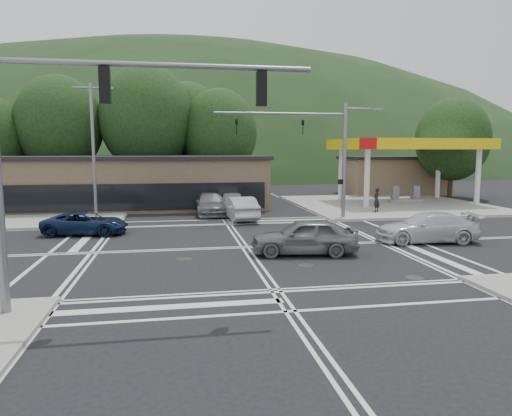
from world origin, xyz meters
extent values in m
plane|color=black|center=(0.00, 0.00, 0.00)|extent=(120.00, 120.00, 0.00)
cube|color=gray|center=(15.00, 15.00, 0.07)|extent=(16.00, 16.00, 0.15)
cube|color=gray|center=(-15.00, 15.00, 0.07)|extent=(16.00, 16.00, 0.15)
cylinder|color=silver|center=(12.00, 13.00, 2.50)|extent=(0.44, 0.44, 5.00)
cylinder|color=silver|center=(12.00, 19.00, 2.50)|extent=(0.44, 0.44, 5.00)
cylinder|color=silver|center=(22.00, 13.00, 2.50)|extent=(0.44, 0.44, 5.00)
cylinder|color=silver|center=(22.00, 19.00, 2.50)|extent=(0.44, 0.44, 5.00)
cube|color=silver|center=(17.00, 16.00, 5.30)|extent=(12.00, 8.00, 0.60)
cube|color=yellow|center=(17.00, 12.00, 5.30)|extent=(12.20, 0.25, 0.90)
cube|color=yellow|center=(17.00, 20.00, 5.30)|extent=(12.20, 0.25, 0.90)
cube|color=yellow|center=(11.00, 16.00, 5.30)|extent=(0.25, 8.20, 0.90)
cube|color=yellow|center=(23.00, 16.00, 5.30)|extent=(0.25, 8.20, 0.90)
cube|color=red|center=(11.50, 11.85, 5.30)|extent=(1.40, 0.12, 0.90)
cube|color=gray|center=(17.00, 16.00, 0.25)|extent=(3.00, 1.00, 0.30)
cube|color=slate|center=(16.00, 16.00, 0.95)|extent=(0.60, 0.50, 1.30)
cube|color=slate|center=(18.00, 16.00, 0.95)|extent=(0.60, 0.50, 1.30)
cube|color=#846B4F|center=(20.00, 25.00, 1.90)|extent=(10.00, 6.00, 3.80)
cube|color=brown|center=(-8.00, 17.00, 2.00)|extent=(24.00, 8.00, 4.00)
ellipsoid|color=#1C3417|center=(0.00, 90.00, 0.00)|extent=(252.00, 126.00, 140.00)
cylinder|color=#382619|center=(-14.00, 24.00, 2.42)|extent=(0.50, 0.50, 4.84)
ellipsoid|color=black|center=(-14.00, 24.00, 7.15)|extent=(8.00, 8.00, 9.20)
cylinder|color=#382619|center=(-6.00, 24.00, 2.64)|extent=(0.50, 0.50, 5.28)
ellipsoid|color=black|center=(-6.00, 24.00, 7.80)|extent=(9.00, 9.00, 10.35)
cylinder|color=#382619|center=(1.00, 24.00, 2.20)|extent=(0.50, 0.50, 4.40)
ellipsoid|color=black|center=(1.00, 24.00, 6.50)|extent=(7.60, 7.60, 8.74)
cylinder|color=#382619|center=(-2.00, 28.00, 2.42)|extent=(0.50, 0.50, 4.84)
ellipsoid|color=black|center=(-2.00, 28.00, 7.15)|extent=(8.40, 8.40, 9.66)
cylinder|color=#382619|center=(24.00, 20.00, 1.98)|extent=(0.50, 0.50, 3.96)
ellipsoid|color=black|center=(24.00, 20.00, 5.85)|extent=(7.20, 7.20, 8.28)
cylinder|color=slate|center=(-8.50, 9.00, 4.50)|extent=(0.20, 0.20, 9.00)
cylinder|color=slate|center=(-8.50, 9.00, 8.70)|extent=(2.20, 0.12, 0.12)
cube|color=slate|center=(-7.40, 9.00, 8.70)|extent=(0.60, 0.25, 0.15)
cylinder|color=slate|center=(8.20, 8.20, 4.00)|extent=(0.28, 0.28, 8.00)
cylinder|color=slate|center=(3.70, 8.20, 7.20)|extent=(9.00, 0.16, 0.16)
imported|color=black|center=(5.20, 8.20, 6.30)|extent=(0.16, 0.20, 1.00)
imported|color=black|center=(0.70, 8.20, 6.30)|extent=(0.16, 0.20, 1.00)
cylinder|color=slate|center=(9.40, 8.20, 7.60)|extent=(2.40, 0.12, 0.12)
cube|color=slate|center=(10.50, 8.20, 7.60)|extent=(0.70, 0.30, 0.15)
cube|color=black|center=(7.95, 8.20, 2.60)|extent=(0.25, 0.30, 0.35)
cylinder|color=slate|center=(-3.70, -8.20, 7.20)|extent=(9.00, 0.16, 0.16)
cube|color=black|center=(-5.20, -8.20, 6.60)|extent=(0.30, 0.25, 1.00)
cube|color=black|center=(-0.70, -8.20, 6.60)|extent=(0.30, 0.25, 1.00)
imported|color=#0D1D3B|center=(-8.43, 5.00, 0.65)|extent=(4.92, 2.78, 1.30)
imported|color=slate|center=(2.49, -1.93, 0.83)|extent=(5.12, 2.67, 1.66)
imported|color=silver|center=(9.57, -0.30, 0.76)|extent=(5.48, 2.72, 1.53)
imported|color=#B1B2B9|center=(1.00, 9.00, 0.81)|extent=(2.12, 5.05, 1.62)
imported|color=beige|center=(1.00, 14.00, 0.83)|extent=(2.27, 4.99, 1.66)
imported|color=slate|center=(-0.79, 11.88, 0.81)|extent=(2.34, 5.58, 1.61)
imported|color=black|center=(11.60, 10.24, 1.06)|extent=(0.78, 0.76, 1.81)
camera|label=1|loc=(-3.26, -21.93, 4.78)|focal=32.00mm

